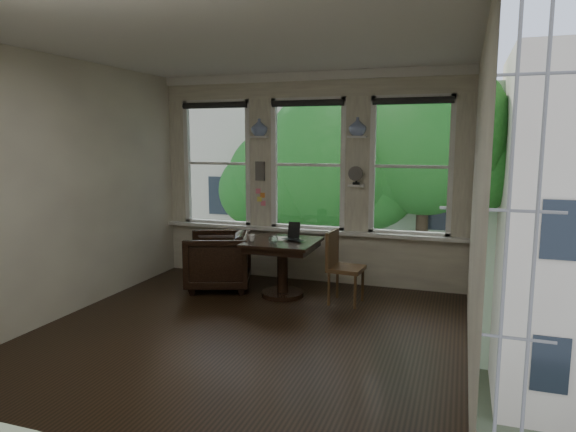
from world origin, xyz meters
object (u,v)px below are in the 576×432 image
at_px(side_chair_right, 346,268).
at_px(mug, 252,238).
at_px(armchair_left, 218,261).
at_px(table, 283,268).
at_px(laptop, 291,241).

relative_size(side_chair_right, mug, 9.94).
relative_size(armchair_left, side_chair_right, 0.94).
xyz_separation_m(armchair_left, mug, (0.60, -0.20, 0.40)).
height_order(table, mug, mug).
bearing_deg(table, laptop, -11.67).
xyz_separation_m(laptop, mug, (-0.49, -0.13, 0.03)).
bearing_deg(mug, table, 23.01).
bearing_deg(table, mug, -156.99).
xyz_separation_m(table, side_chair_right, (0.86, -0.03, 0.09)).
bearing_deg(side_chair_right, armchair_left, 92.51).
bearing_deg(table, armchair_left, 177.56).
distance_m(table, armchair_left, 0.97).
relative_size(armchair_left, laptop, 2.80).
distance_m(side_chair_right, mug, 1.28).
bearing_deg(table, side_chair_right, -1.98).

